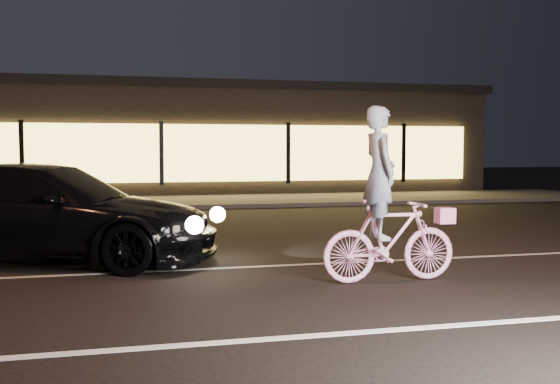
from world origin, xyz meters
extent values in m
plane|color=black|center=(0.00, 0.00, 0.00)|extent=(90.00, 90.00, 0.00)
cube|color=silver|center=(0.00, -1.50, 0.00)|extent=(60.00, 0.12, 0.01)
cube|color=gray|center=(0.00, 2.00, 0.00)|extent=(60.00, 0.10, 0.01)
cube|color=#383533|center=(0.00, 13.00, 0.06)|extent=(30.00, 4.00, 0.12)
cube|color=black|center=(0.00, 19.00, 2.00)|extent=(25.00, 8.00, 4.00)
cube|color=black|center=(0.00, 19.00, 4.05)|extent=(25.40, 8.40, 0.30)
cube|color=#FFD159|center=(0.00, 14.90, 1.60)|extent=(23.00, 0.15, 2.00)
cube|color=black|center=(-4.50, 14.82, 1.60)|extent=(0.15, 0.08, 2.20)
cube|color=black|center=(0.00, 14.82, 1.60)|extent=(0.15, 0.08, 2.20)
cube|color=black|center=(4.50, 14.82, 1.60)|extent=(0.15, 0.08, 2.20)
cube|color=black|center=(9.00, 14.82, 1.60)|extent=(0.15, 0.08, 2.20)
imported|color=#FF3C91|center=(2.27, 0.56, 0.55)|extent=(1.84, 0.52, 1.10)
imported|color=silver|center=(2.11, 0.56, 1.45)|extent=(0.42, 0.63, 1.74)
cube|color=pink|center=(3.06, 0.56, 0.86)|extent=(0.23, 0.19, 0.21)
imported|color=black|center=(-2.30, 3.19, 0.76)|extent=(5.68, 3.88, 1.53)
sphere|color=#FFF2BF|center=(0.31, 2.94, 0.70)|extent=(0.25, 0.25, 0.25)
sphere|color=#FFF2BF|center=(-0.19, 1.63, 0.70)|extent=(0.25, 0.25, 0.25)
camera|label=1|loc=(-1.04, -7.01, 1.76)|focal=40.00mm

